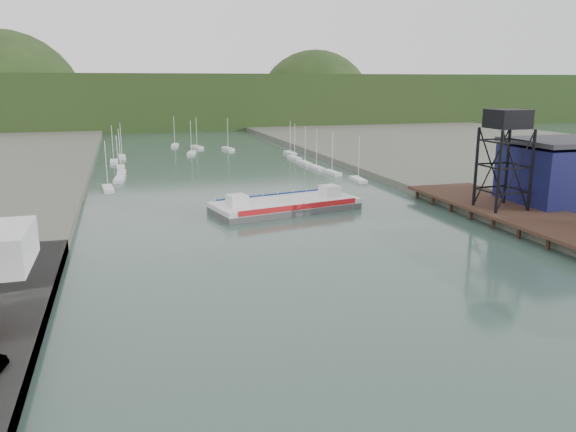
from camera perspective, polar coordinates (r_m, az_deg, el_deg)
east_pier at (r=90.53m, az=26.61°, el=-1.06°), size 14.00×70.00×2.45m
lift_tower at (r=96.96m, az=21.37°, el=8.58°), size 6.50×6.50×16.00m
blue_shed at (r=109.09m, az=26.62°, el=3.98°), size 20.50×14.50×11.30m
marina_sailboats at (r=160.43m, az=-7.68°, el=5.48°), size 57.71×92.65×0.90m
distant_hills at (r=320.80m, az=-13.11°, el=11.02°), size 500.00×120.00×80.00m
chain_ferry at (r=99.95m, az=-0.26°, el=1.17°), size 27.42×15.44×3.72m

